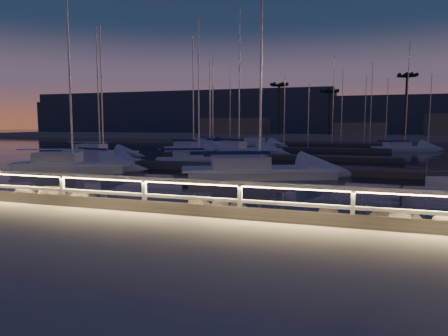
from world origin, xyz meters
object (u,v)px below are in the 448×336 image
(sailboat_i, at_px, (209,144))
(sailboat_e, at_px, (98,152))
(sailboat_f, at_px, (102,159))
(sailboat_a, at_px, (70,165))
(sailboat_b, at_px, (197,159))
(sailboat_j, at_px, (192,149))
(sailboat_l, at_px, (403,148))
(sailboat_c, at_px, (256,170))
(guard_rail, at_px, (114,184))
(sailboat_n, at_px, (258,143))
(sailboat_g, at_px, (237,149))
(sailboat_m, at_px, (210,140))

(sailboat_i, bearing_deg, sailboat_e, -117.72)
(sailboat_f, xyz_separation_m, sailboat_i, (0.22, 24.39, 0.04))
(sailboat_a, height_order, sailboat_b, sailboat_a)
(sailboat_f, bearing_deg, sailboat_i, 102.33)
(sailboat_j, relative_size, sailboat_l, 1.01)
(sailboat_c, height_order, sailboat_f, sailboat_c)
(guard_rail, relative_size, sailboat_n, 3.37)
(sailboat_i, relative_size, sailboat_l, 0.92)
(sailboat_a, height_order, sailboat_f, sailboat_a)
(sailboat_g, bearing_deg, sailboat_j, -166.25)
(sailboat_m, bearing_deg, sailboat_a, -60.27)
(sailboat_g, xyz_separation_m, sailboat_m, (-11.74, 23.31, -0.07))
(sailboat_b, distance_m, sailboat_i, 23.39)
(sailboat_f, height_order, sailboat_n, sailboat_n)
(sailboat_c, relative_size, sailboat_l, 1.23)
(sailboat_f, bearing_deg, sailboat_j, 95.15)
(sailboat_f, relative_size, sailboat_g, 0.71)
(sailboat_e, distance_m, sailboat_f, 7.60)
(guard_rail, height_order, sailboat_c, sailboat_c)
(sailboat_j, xyz_separation_m, sailboat_l, (23.13, 10.11, -0.04))
(sailboat_c, height_order, sailboat_i, sailboat_c)
(sailboat_b, height_order, sailboat_e, sailboat_e)
(sailboat_b, xyz_separation_m, sailboat_g, (-0.26, 12.51, 0.07))
(sailboat_a, relative_size, sailboat_m, 1.30)
(sailboat_b, bearing_deg, sailboat_c, -67.15)
(sailboat_a, height_order, sailboat_m, sailboat_a)
(sailboat_c, bearing_deg, sailboat_i, 91.92)
(sailboat_b, height_order, sailboat_i, sailboat_i)
(sailboat_i, bearing_deg, sailboat_g, -67.40)
(sailboat_a, distance_m, sailboat_f, 5.28)
(guard_rail, xyz_separation_m, sailboat_c, (1.44, 12.79, -0.90))
(sailboat_m, relative_size, sailboat_n, 0.79)
(sailboat_a, relative_size, sailboat_l, 1.05)
(sailboat_e, bearing_deg, sailboat_m, 85.04)
(sailboat_m, bearing_deg, sailboat_f, -60.82)
(sailboat_c, height_order, sailboat_g, sailboat_c)
(sailboat_e, bearing_deg, sailboat_l, 27.03)
(guard_rail, height_order, sailboat_j, sailboat_j)
(sailboat_g, relative_size, sailboat_n, 1.19)
(sailboat_e, distance_m, sailboat_n, 25.98)
(guard_rail, xyz_separation_m, sailboat_l, (12.67, 41.59, -0.98))
(sailboat_a, xyz_separation_m, sailboat_b, (6.37, 7.31, -0.07))
(sailboat_j, xyz_separation_m, sailboat_n, (4.13, 15.30, 0.00))
(sailboat_e, xyz_separation_m, sailboat_i, (4.87, 18.38, -0.02))
(sailboat_n, bearing_deg, sailboat_l, 9.15)
(sailboat_c, distance_m, sailboat_i, 31.78)
(sailboat_m, distance_m, sailboat_n, 13.49)
(sailboat_c, height_order, sailboat_m, sailboat_c)
(sailboat_j, bearing_deg, sailboat_c, -38.08)
(sailboat_c, relative_size, sailboat_m, 1.53)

